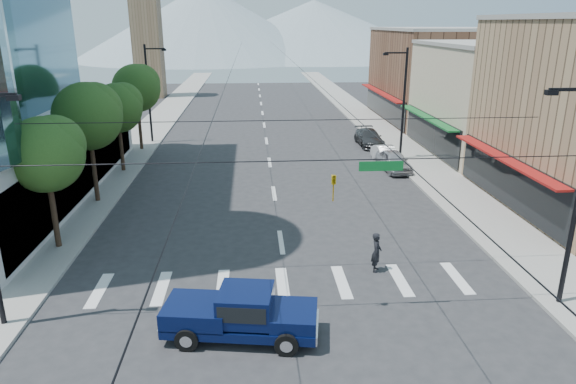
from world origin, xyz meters
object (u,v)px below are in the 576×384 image
object	(u,v)px
pickup_truck	(240,313)
pedestrian	(376,252)
parked_car_far	(369,138)
parked_car_mid	(386,155)
parked_car_near	(394,161)

from	to	relation	value
pickup_truck	pedestrian	bearing A→B (deg)	46.89
pickup_truck	parked_car_far	xyz separation A→B (m)	(11.36, 29.72, -0.25)
pedestrian	parked_car_mid	world-z (taller)	pedestrian
pickup_truck	parked_car_mid	bearing A→B (deg)	73.04
pickup_truck	parked_car_far	distance (m)	31.82
parked_car_mid	pickup_truck	bearing A→B (deg)	-119.46
parked_car_near	parked_car_mid	size ratio (longest dim) A/B	1.11
pedestrian	parked_car_far	xyz separation A→B (m)	(5.27, 24.94, -0.20)
pedestrian	parked_car_near	bearing A→B (deg)	-0.93
pickup_truck	parked_car_far	bearing A→B (deg)	77.86
parked_car_near	parked_car_mid	distance (m)	2.37
pedestrian	parked_car_near	distance (m)	17.25
parked_car_mid	parked_car_far	world-z (taller)	parked_car_far
parked_car_near	parked_car_far	bearing A→B (deg)	85.50
pickup_truck	parked_car_near	size ratio (longest dim) A/B	1.29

